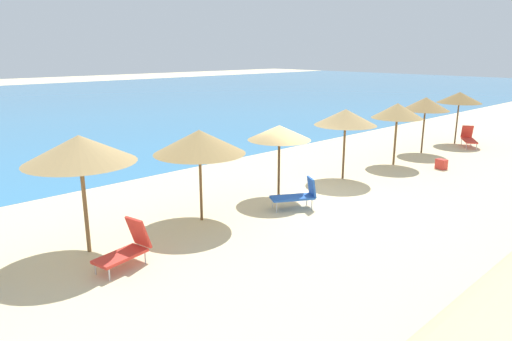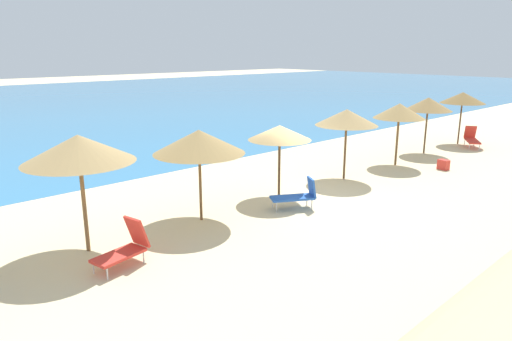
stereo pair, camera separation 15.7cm
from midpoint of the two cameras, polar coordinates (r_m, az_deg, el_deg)
ground_plane at (r=15.94m, az=6.28°, el=-3.31°), size 160.00×160.00×0.00m
sea_water at (r=46.31m, az=-28.28°, el=6.86°), size 160.00×57.37×0.01m
beach_umbrella_2 at (r=11.73m, az=-20.71°, el=2.53°), size 2.65×2.65×2.96m
beach_umbrella_3 at (r=13.26m, az=-6.72°, el=3.55°), size 2.64×2.64×2.71m
beach_umbrella_4 at (r=15.40m, az=3.23°, el=4.67°), size 2.12×2.12×2.48m
beach_umbrella_5 at (r=17.95m, az=11.39°, el=6.44°), size 2.38×2.38×2.73m
beach_umbrella_6 at (r=20.82m, az=17.50°, el=7.02°), size 2.19×2.19×2.70m
beach_umbrella_7 at (r=23.71m, az=20.68°, el=7.67°), size 2.23×2.23×2.71m
beach_umbrella_8 at (r=26.85m, az=24.33°, el=8.18°), size 2.27×2.27×2.76m
lounge_chair_0 at (r=11.27m, az=-15.46°, el=-9.09°), size 1.41×0.83×1.10m
lounge_chair_3 at (r=26.55m, az=25.25°, el=3.60°), size 1.69×1.38×1.03m
lounge_chair_4 at (r=14.69m, az=5.45°, el=-3.02°), size 1.49×1.19×0.99m
cooler_box at (r=21.05m, az=22.34°, el=0.68°), size 0.38×0.47×0.42m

